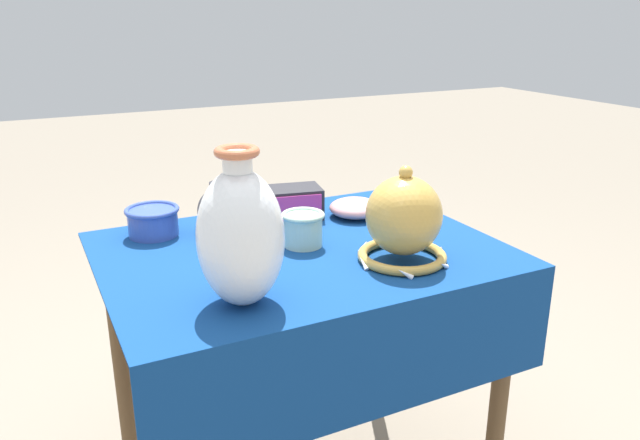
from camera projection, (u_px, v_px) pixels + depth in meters
name	position (u px, v px, depth m)	size (l,w,h in m)	color
display_table	(303.00, 285.00, 1.50)	(0.92, 0.70, 0.73)	brown
vase_tall_bulbous	(241.00, 236.00, 1.16)	(0.17, 0.17, 0.31)	white
vase_dome_bell	(404.00, 221.00, 1.38)	(0.21, 0.20, 0.22)	gold
mosaic_tile_box	(291.00, 203.00, 1.69)	(0.18, 0.14, 0.08)	#232328
jar_round_charcoal	(219.00, 211.00, 1.56)	(0.11, 0.11, 0.13)	#2D2D33
bowl_shallow_rose	(355.00, 208.00, 1.70)	(0.14, 0.14, 0.05)	#D19399
cup_wide_cobalt	(153.00, 220.00, 1.56)	(0.13, 0.13, 0.07)	#3851A8
cup_wide_celadon	(303.00, 228.00, 1.49)	(0.10, 0.10, 0.08)	#A8CCB7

